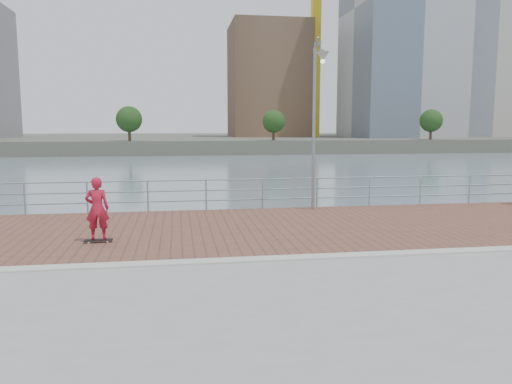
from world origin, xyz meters
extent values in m
plane|color=slate|center=(0.00, 0.00, -2.00)|extent=(400.00, 400.00, 0.00)
cube|color=brown|center=(0.00, 3.60, 0.01)|extent=(40.00, 6.80, 0.02)
cube|color=#B7B5AD|center=(0.00, 0.00, 0.03)|extent=(40.00, 0.40, 0.06)
cube|color=#4C5142|center=(0.00, 122.50, -0.75)|extent=(320.00, 95.00, 2.50)
cylinder|color=#8C9EA8|center=(-7.18, 7.00, 0.55)|extent=(0.06, 0.06, 1.10)
cylinder|color=#8C9EA8|center=(-5.13, 7.00, 0.55)|extent=(0.06, 0.06, 1.10)
cylinder|color=#8C9EA8|center=(-3.08, 7.00, 0.55)|extent=(0.06, 0.06, 1.10)
cylinder|color=#8C9EA8|center=(-1.03, 7.00, 0.55)|extent=(0.06, 0.06, 1.10)
cylinder|color=#8C9EA8|center=(1.03, 7.00, 0.55)|extent=(0.06, 0.06, 1.10)
cylinder|color=#8C9EA8|center=(3.08, 7.00, 0.55)|extent=(0.06, 0.06, 1.10)
cylinder|color=#8C9EA8|center=(5.13, 7.00, 0.55)|extent=(0.06, 0.06, 1.10)
cylinder|color=#8C9EA8|center=(7.18, 7.00, 0.55)|extent=(0.06, 0.06, 1.10)
cylinder|color=#8C9EA8|center=(9.24, 7.00, 0.55)|extent=(0.06, 0.06, 1.10)
cylinder|color=#8C9EA8|center=(0.00, 7.00, 1.10)|extent=(39.00, 0.05, 0.05)
cylinder|color=#8C9EA8|center=(0.00, 7.00, 0.73)|extent=(39.00, 0.05, 0.05)
cylinder|color=#8C9EA8|center=(0.00, 7.00, 0.36)|extent=(39.00, 0.05, 0.05)
cylinder|color=gray|center=(2.79, 6.50, 2.85)|extent=(0.11, 0.11, 5.71)
cylinder|color=gray|center=(2.79, 6.02, 5.71)|extent=(0.07, 0.95, 0.07)
cone|color=#B2B2AD|center=(2.79, 5.55, 5.52)|extent=(0.42, 0.42, 0.33)
cube|color=black|center=(-4.09, 2.33, 0.09)|extent=(0.72, 0.21, 0.03)
cylinder|color=beige|center=(-4.31, 2.26, 0.05)|extent=(0.06, 0.04, 0.05)
cylinder|color=beige|center=(-3.85, 2.28, 0.05)|extent=(0.06, 0.04, 0.05)
cylinder|color=beige|center=(-4.32, 2.39, 0.05)|extent=(0.06, 0.04, 0.05)
cylinder|color=beige|center=(-3.86, 2.41, 0.05)|extent=(0.06, 0.04, 0.05)
imported|color=#B0172F|center=(-4.09, 2.33, 0.92)|extent=(0.60, 0.41, 1.62)
cube|color=gold|center=(30.00, 104.00, 25.50)|extent=(2.00, 2.00, 50.00)
cube|color=brown|center=(20.00, 110.00, 13.81)|extent=(18.00, 18.00, 26.63)
cube|color=#9E9EA3|center=(48.00, 98.00, 28.66)|extent=(22.00, 22.00, 56.32)
cube|color=#B2ADA3|center=(72.00, 108.00, 33.27)|extent=(20.00, 20.00, 65.53)
cylinder|color=#473323|center=(-10.00, 77.00, 2.21)|extent=(0.50, 0.50, 3.43)
sphere|color=#193814|center=(-10.00, 77.00, 4.17)|extent=(4.41, 4.41, 4.41)
cylinder|color=#473323|center=(15.00, 77.00, 2.06)|extent=(0.50, 0.50, 3.13)
sphere|color=#193814|center=(15.00, 77.00, 3.85)|extent=(4.02, 4.02, 4.02)
cylinder|color=#473323|center=(45.00, 77.00, 2.14)|extent=(0.50, 0.50, 3.29)
sphere|color=#193814|center=(45.00, 77.00, 4.02)|extent=(4.23, 4.23, 4.23)
camera|label=1|loc=(-2.02, -10.79, 3.01)|focal=35.00mm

